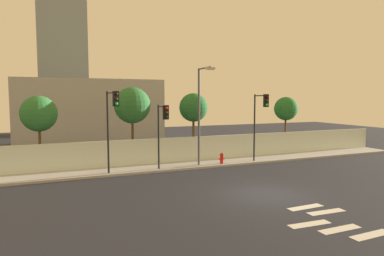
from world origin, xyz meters
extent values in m
plane|color=#23252D|center=(0.00, 0.00, 0.00)|extent=(80.00, 80.00, 0.00)
cube|color=#A8A8A8|center=(0.00, 8.20, 0.07)|extent=(36.00, 2.40, 0.15)
cube|color=silver|center=(0.00, 9.49, 1.05)|extent=(36.00, 0.18, 1.80)
cube|color=silver|center=(0.39, -5.80, 0.00)|extent=(1.81, 0.50, 0.01)
cube|color=silver|center=(-0.22, -4.95, 0.00)|extent=(1.80, 0.46, 0.01)
cube|color=silver|center=(-0.90, -4.10, 0.00)|extent=(1.82, 0.53, 0.01)
cube|color=silver|center=(0.77, -3.25, 0.00)|extent=(1.82, 0.51, 0.01)
cube|color=silver|center=(0.39, -2.40, 0.00)|extent=(1.81, 0.49, 0.01)
cylinder|color=black|center=(4.17, 7.55, 2.65)|extent=(0.12, 0.12, 4.99)
cylinder|color=black|center=(4.12, 6.77, 5.04)|extent=(0.18, 1.56, 0.08)
cube|color=black|center=(4.07, 5.99, 4.69)|extent=(0.35, 0.22, 0.90)
sphere|color=black|center=(4.06, 5.87, 4.96)|extent=(0.18, 0.18, 0.18)
sphere|color=#33260A|center=(4.06, 5.87, 4.68)|extent=(0.18, 0.18, 0.18)
sphere|color=#19F24C|center=(4.06, 5.87, 4.40)|extent=(0.18, 0.18, 0.18)
cylinder|color=black|center=(-6.65, 7.55, 2.72)|extent=(0.12, 0.12, 5.14)
cylinder|color=black|center=(-6.52, 6.83, 5.19)|extent=(0.34, 1.45, 0.08)
cube|color=black|center=(-6.38, 6.11, 4.84)|extent=(0.37, 0.26, 0.90)
sphere|color=black|center=(-6.36, 5.99, 5.11)|extent=(0.18, 0.18, 0.18)
sphere|color=#33260A|center=(-6.36, 5.99, 4.83)|extent=(0.18, 0.18, 0.18)
sphere|color=#19F24C|center=(-6.36, 5.99, 4.55)|extent=(0.18, 0.18, 0.18)
cylinder|color=black|center=(-3.33, 7.55, 2.29)|extent=(0.12, 0.12, 4.28)
cylinder|color=black|center=(-3.29, 6.90, 4.33)|extent=(0.16, 1.31, 0.08)
cube|color=black|center=(-3.26, 6.25, 3.98)|extent=(0.35, 0.22, 0.90)
sphere|color=red|center=(-3.25, 6.13, 4.25)|extent=(0.18, 0.18, 0.18)
sphere|color=#33260A|center=(-3.25, 6.13, 3.97)|extent=(0.18, 0.18, 0.18)
sphere|color=black|center=(-3.25, 6.13, 3.69)|extent=(0.18, 0.18, 0.18)
cylinder|color=#4C4C51|center=(-0.30, 7.75, 3.53)|extent=(0.16, 0.16, 6.77)
cylinder|color=#4C4C51|center=(-0.35, 6.77, 6.87)|extent=(0.19, 1.96, 0.10)
cube|color=beige|center=(-0.40, 5.80, 6.77)|extent=(0.61, 0.27, 0.16)
cylinder|color=red|center=(1.39, 7.51, 0.45)|extent=(0.24, 0.24, 0.60)
sphere|color=red|center=(1.39, 7.51, 0.79)|extent=(0.26, 0.26, 0.26)
cylinder|color=red|center=(1.22, 7.51, 0.48)|extent=(0.10, 0.09, 0.09)
cylinder|color=red|center=(1.56, 7.51, 0.48)|extent=(0.10, 0.09, 0.09)
cylinder|color=brown|center=(-10.63, 10.98, 1.58)|extent=(0.18, 0.18, 3.17)
sphere|color=#2C7235|center=(-10.63, 10.98, 3.83)|extent=(2.41, 2.41, 2.41)
cylinder|color=brown|center=(-4.27, 10.98, 1.80)|extent=(0.19, 0.19, 3.59)
sphere|color=#296931|center=(-4.27, 10.98, 4.33)|extent=(2.69, 2.69, 2.69)
cylinder|color=brown|center=(0.67, 10.98, 1.74)|extent=(0.19, 0.19, 3.49)
sphere|color=#24632E|center=(0.67, 10.98, 4.12)|extent=(2.28, 2.28, 2.28)
cylinder|color=brown|center=(9.73, 10.98, 1.66)|extent=(0.18, 0.18, 3.32)
sphere|color=#246B2D|center=(9.73, 10.98, 3.91)|extent=(2.11, 2.11, 2.11)
cube|color=#ABABAB|center=(-5.86, 23.49, 3.38)|extent=(14.59, 6.00, 6.76)
cube|color=gray|center=(-7.84, 35.49, 11.52)|extent=(6.12, 5.00, 23.05)
camera|label=1|loc=(-10.23, -14.31, 4.92)|focal=32.32mm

